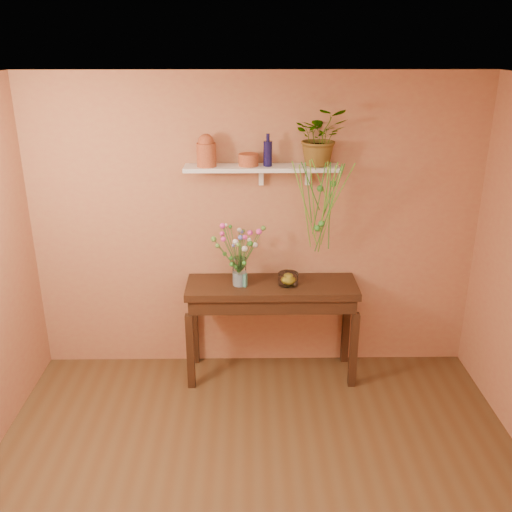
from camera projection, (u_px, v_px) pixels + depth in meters
room at (260, 338)px, 3.18m from camera, size 4.04×4.04×2.70m
sideboard at (272, 297)px, 5.01m from camera, size 1.51×0.48×0.91m
wall_shelf at (263, 168)px, 4.73m from camera, size 1.30×0.24×0.19m
terracotta_jug at (206, 151)px, 4.65m from camera, size 0.21×0.21×0.27m
terracotta_pot at (248, 160)px, 4.70m from camera, size 0.21×0.21×0.10m
blue_bottle at (268, 153)px, 4.67m from camera, size 0.09×0.09×0.27m
spider_plant at (320, 137)px, 4.65m from camera, size 0.44×0.38×0.48m
plant_fronds at (322, 203)px, 4.68m from camera, size 0.50×0.43×0.86m
glass_vase at (239, 274)px, 4.90m from camera, size 0.12×0.12×0.25m
bouquet at (238, 243)px, 4.80m from camera, size 0.47×0.45×0.45m
glass_bowl at (288, 279)px, 4.93m from camera, size 0.18×0.18×0.11m
lemon at (288, 279)px, 4.93m from camera, size 0.09×0.09×0.09m
carton at (243, 280)px, 4.89m from camera, size 0.07×0.06×0.12m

